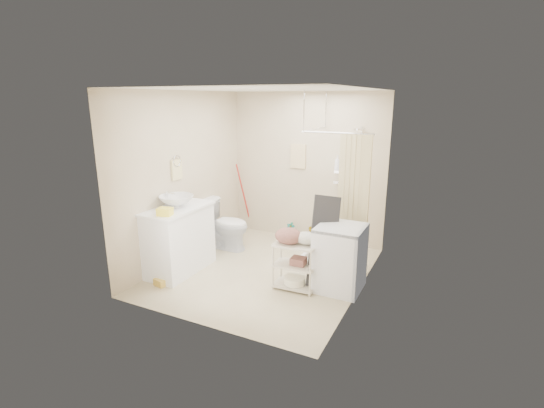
{
  "coord_description": "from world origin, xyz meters",
  "views": [
    {
      "loc": [
        2.47,
        -4.8,
        2.49
      ],
      "look_at": [
        -0.01,
        0.25,
        0.97
      ],
      "focal_mm": 26.0,
      "sensor_mm": 36.0,
      "label": 1
    }
  ],
  "objects_px": {
    "washing_machine": "(340,258)",
    "laundry_rack": "(295,262)",
    "vanity": "(178,239)",
    "toilet": "(225,224)"
  },
  "relations": [
    {
      "from": "washing_machine",
      "to": "laundry_rack",
      "type": "height_order",
      "value": "washing_machine"
    },
    {
      "from": "washing_machine",
      "to": "laundry_rack",
      "type": "distance_m",
      "value": 0.6
    },
    {
      "from": "vanity",
      "to": "toilet",
      "type": "relative_size",
      "value": 1.31
    },
    {
      "from": "toilet",
      "to": "laundry_rack",
      "type": "xyz_separation_m",
      "value": [
        1.65,
        -0.86,
        -0.04
      ]
    },
    {
      "from": "toilet",
      "to": "laundry_rack",
      "type": "relative_size",
      "value": 1.1
    },
    {
      "from": "vanity",
      "to": "laundry_rack",
      "type": "height_order",
      "value": "vanity"
    },
    {
      "from": "vanity",
      "to": "toilet",
      "type": "bearing_deg",
      "value": 83.14
    },
    {
      "from": "washing_machine",
      "to": "laundry_rack",
      "type": "xyz_separation_m",
      "value": [
        -0.53,
        -0.26,
        -0.06
      ]
    },
    {
      "from": "vanity",
      "to": "toilet",
      "type": "xyz_separation_m",
      "value": [
        0.12,
        1.07,
        -0.07
      ]
    },
    {
      "from": "vanity",
      "to": "toilet",
      "type": "distance_m",
      "value": 1.08
    }
  ]
}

